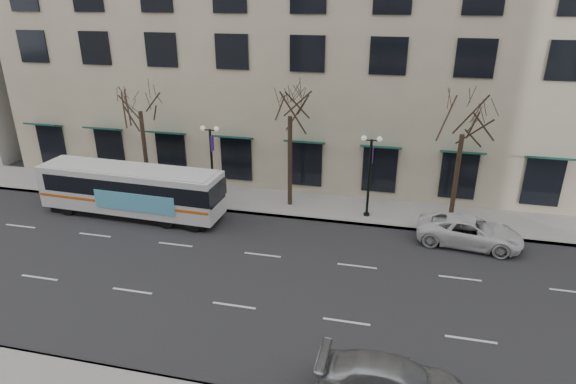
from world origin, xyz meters
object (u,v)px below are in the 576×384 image
(white_pickup, at_px, (469,231))
(tree_far_left, at_px, (138,97))
(tree_far_right, at_px, (465,118))
(lamp_post_left, at_px, (212,161))
(lamp_post_right, at_px, (370,173))
(silver_car, at_px, (393,382))
(city_bus, at_px, (132,190))
(tree_far_mid, at_px, (290,101))

(white_pickup, bearing_deg, tree_far_left, 89.03)
(tree_far_right, relative_size, lamp_post_left, 1.55)
(lamp_post_right, distance_m, silver_car, 14.63)
(tree_far_right, height_order, city_bus, tree_far_right)
(tree_far_right, xyz_separation_m, lamp_post_right, (-4.99, -0.60, -3.48))
(lamp_post_right, xyz_separation_m, white_pickup, (5.72, -2.14, -2.17))
(tree_far_left, distance_m, lamp_post_left, 6.29)
(tree_far_mid, relative_size, white_pickup, 1.53)
(tree_far_left, height_order, city_bus, tree_far_left)
(lamp_post_right, bearing_deg, tree_far_mid, 173.17)
(tree_far_left, bearing_deg, tree_far_mid, 0.00)
(city_bus, distance_m, silver_car, 19.76)
(tree_far_right, relative_size, lamp_post_right, 1.55)
(tree_far_left, height_order, lamp_post_left, tree_far_left)
(tree_far_left, relative_size, lamp_post_right, 1.60)
(tree_far_right, height_order, white_pickup, tree_far_right)
(tree_far_mid, bearing_deg, city_bus, -158.95)
(lamp_post_right, height_order, city_bus, lamp_post_right)
(tree_far_left, bearing_deg, tree_far_right, 0.00)
(tree_far_left, relative_size, lamp_post_left, 1.60)
(tree_far_mid, distance_m, tree_far_right, 10.01)
(tree_far_mid, distance_m, lamp_post_left, 6.40)
(tree_far_right, xyz_separation_m, silver_car, (-3.02, -14.93, -5.68))
(tree_far_right, bearing_deg, white_pickup, -75.04)
(lamp_post_right, relative_size, silver_car, 1.01)
(city_bus, distance_m, white_pickup, 19.89)
(lamp_post_left, bearing_deg, silver_car, -50.12)
(silver_car, bearing_deg, tree_far_mid, 26.27)
(tree_far_mid, relative_size, tree_far_right, 1.06)
(lamp_post_left, xyz_separation_m, white_pickup, (15.72, -2.14, -2.17))
(tree_far_mid, xyz_separation_m, silver_car, (6.98, -14.93, -6.16))
(tree_far_mid, xyz_separation_m, lamp_post_right, (5.01, -0.60, -3.96))
(tree_far_left, bearing_deg, white_pickup, -7.53)
(tree_far_left, relative_size, silver_car, 1.62)
(tree_far_left, distance_m, tree_far_mid, 10.00)
(lamp_post_right, relative_size, white_pickup, 0.93)
(tree_far_mid, distance_m, silver_car, 17.60)
(lamp_post_left, bearing_deg, tree_far_left, 173.17)
(tree_far_right, bearing_deg, lamp_post_right, -173.15)
(lamp_post_right, xyz_separation_m, city_bus, (-14.13, -2.91, -1.24))
(tree_far_right, distance_m, silver_car, 16.26)
(tree_far_left, xyz_separation_m, tree_far_mid, (10.00, 0.00, 0.21))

